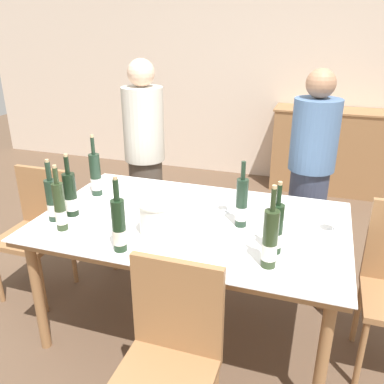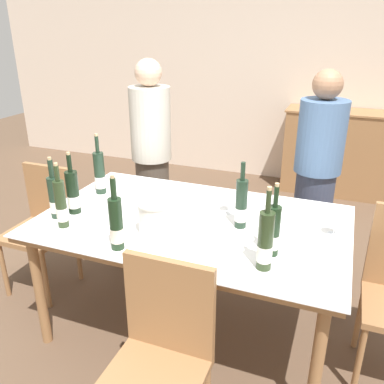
{
  "view_description": "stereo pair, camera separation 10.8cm",
  "coord_description": "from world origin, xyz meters",
  "px_view_note": "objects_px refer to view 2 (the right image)",
  "views": [
    {
      "loc": [
        0.67,
        -2.04,
        1.85
      ],
      "look_at": [
        0.0,
        0.0,
        0.96
      ],
      "focal_mm": 38.0,
      "sensor_mm": 36.0,
      "label": 1
    },
    {
      "loc": [
        0.77,
        -2.0,
        1.85
      ],
      "look_at": [
        0.0,
        0.0,
        0.96
      ],
      "focal_mm": 38.0,
      "sensor_mm": 36.0,
      "label": 2
    }
  ],
  "objects_px": {
    "wine_bottle_2": "(241,205)",
    "chair_near_front": "(160,351)",
    "wine_glass_0": "(229,196)",
    "wine_glass_1": "(336,220)",
    "ice_bucket": "(155,217)",
    "wine_bottle_0": "(100,174)",
    "wine_bottle_7": "(55,198)",
    "wine_bottle_1": "(61,205)",
    "wine_bottle_6": "(116,224)",
    "wine_glass_2": "(280,206)",
    "wine_bottle_4": "(73,193)",
    "dining_table": "(192,230)",
    "person_guest_left": "(316,181)",
    "person_host": "(152,158)",
    "chair_left_end": "(44,220)",
    "sideboard_cabinet": "(342,153)",
    "wine_bottle_3": "(273,232)",
    "wine_bottle_5": "(265,242)"
  },
  "relations": [
    {
      "from": "chair_left_end",
      "to": "wine_glass_2",
      "type": "bearing_deg",
      "value": 3.48
    },
    {
      "from": "wine_bottle_3",
      "to": "wine_glass_0",
      "type": "height_order",
      "value": "wine_bottle_3"
    },
    {
      "from": "person_host",
      "to": "person_guest_left",
      "type": "relative_size",
      "value": 1.02
    },
    {
      "from": "wine_bottle_1",
      "to": "wine_glass_2",
      "type": "bearing_deg",
      "value": 24.72
    },
    {
      "from": "chair_left_end",
      "to": "person_guest_left",
      "type": "distance_m",
      "value": 2.0
    },
    {
      "from": "wine_bottle_6",
      "to": "wine_bottle_7",
      "type": "relative_size",
      "value": 1.07
    },
    {
      "from": "person_host",
      "to": "wine_bottle_2",
      "type": "bearing_deg",
      "value": -41.34
    },
    {
      "from": "wine_bottle_3",
      "to": "wine_glass_0",
      "type": "bearing_deg",
      "value": 130.85
    },
    {
      "from": "ice_bucket",
      "to": "wine_bottle_4",
      "type": "bearing_deg",
      "value": 173.89
    },
    {
      "from": "ice_bucket",
      "to": "wine_bottle_3",
      "type": "xyz_separation_m",
      "value": [
        0.64,
        0.01,
        0.03
      ]
    },
    {
      "from": "ice_bucket",
      "to": "wine_bottle_6",
      "type": "bearing_deg",
      "value": -116.33
    },
    {
      "from": "person_guest_left",
      "to": "person_host",
      "type": "bearing_deg",
      "value": 179.68
    },
    {
      "from": "sideboard_cabinet",
      "to": "wine_bottle_1",
      "type": "distance_m",
      "value": 3.43
    },
    {
      "from": "wine_bottle_2",
      "to": "person_host",
      "type": "relative_size",
      "value": 0.24
    },
    {
      "from": "wine_glass_2",
      "to": "person_guest_left",
      "type": "height_order",
      "value": "person_guest_left"
    },
    {
      "from": "chair_near_front",
      "to": "wine_bottle_6",
      "type": "bearing_deg",
      "value": 139.03
    },
    {
      "from": "wine_bottle_2",
      "to": "wine_bottle_4",
      "type": "height_order",
      "value": "wine_bottle_2"
    },
    {
      "from": "wine_bottle_1",
      "to": "chair_left_end",
      "type": "height_order",
      "value": "wine_bottle_1"
    },
    {
      "from": "ice_bucket",
      "to": "wine_bottle_0",
      "type": "xyz_separation_m",
      "value": [
        -0.6,
        0.39,
        0.04
      ]
    },
    {
      "from": "wine_bottle_0",
      "to": "wine_glass_0",
      "type": "xyz_separation_m",
      "value": [
        0.9,
        0.02,
        -0.03
      ]
    },
    {
      "from": "chair_left_end",
      "to": "person_guest_left",
      "type": "relative_size",
      "value": 0.58
    },
    {
      "from": "wine_bottle_6",
      "to": "chair_left_end",
      "type": "bearing_deg",
      "value": 151.2
    },
    {
      "from": "wine_bottle_0",
      "to": "wine_bottle_7",
      "type": "distance_m",
      "value": 0.42
    },
    {
      "from": "ice_bucket",
      "to": "wine_glass_0",
      "type": "bearing_deg",
      "value": 53.2
    },
    {
      "from": "wine_bottle_5",
      "to": "wine_glass_2",
      "type": "relative_size",
      "value": 3.11
    },
    {
      "from": "wine_bottle_1",
      "to": "wine_glass_0",
      "type": "distance_m",
      "value": 0.98
    },
    {
      "from": "wine_bottle_0",
      "to": "wine_glass_2",
      "type": "bearing_deg",
      "value": 0.82
    },
    {
      "from": "wine_glass_1",
      "to": "person_guest_left",
      "type": "relative_size",
      "value": 0.09
    },
    {
      "from": "wine_bottle_1",
      "to": "wine_bottle_6",
      "type": "distance_m",
      "value": 0.43
    },
    {
      "from": "wine_bottle_2",
      "to": "wine_bottle_5",
      "type": "bearing_deg",
      "value": -60.35
    },
    {
      "from": "wine_bottle_3",
      "to": "dining_table",
      "type": "bearing_deg",
      "value": 157.52
    },
    {
      "from": "wine_bottle_0",
      "to": "wine_glass_0",
      "type": "relative_size",
      "value": 2.82
    },
    {
      "from": "wine_bottle_0",
      "to": "chair_left_end",
      "type": "distance_m",
      "value": 0.6
    },
    {
      "from": "wine_bottle_3",
      "to": "chair_near_front",
      "type": "distance_m",
      "value": 0.77
    },
    {
      "from": "dining_table",
      "to": "person_guest_left",
      "type": "xyz_separation_m",
      "value": [
        0.62,
        0.89,
        0.08
      ]
    },
    {
      "from": "ice_bucket",
      "to": "wine_bottle_6",
      "type": "xyz_separation_m",
      "value": [
        -0.11,
        -0.22,
        0.04
      ]
    },
    {
      "from": "sideboard_cabinet",
      "to": "chair_left_end",
      "type": "xyz_separation_m",
      "value": [
        -1.95,
        -2.68,
        0.05
      ]
    },
    {
      "from": "ice_bucket",
      "to": "wine_glass_2",
      "type": "relative_size",
      "value": 1.43
    },
    {
      "from": "ice_bucket",
      "to": "wine_bottle_2",
      "type": "bearing_deg",
      "value": 29.82
    },
    {
      "from": "wine_bottle_7",
      "to": "wine_glass_1",
      "type": "bearing_deg",
      "value": 13.12
    },
    {
      "from": "wine_bottle_3",
      "to": "person_host",
      "type": "xyz_separation_m",
      "value": [
        -1.22,
        1.11,
        -0.1
      ]
    },
    {
      "from": "wine_bottle_2",
      "to": "wine_bottle_5",
      "type": "relative_size",
      "value": 0.93
    },
    {
      "from": "wine_bottle_3",
      "to": "ice_bucket",
      "type": "bearing_deg",
      "value": -179.34
    },
    {
      "from": "wine_bottle_2",
      "to": "wine_glass_0",
      "type": "height_order",
      "value": "wine_bottle_2"
    },
    {
      "from": "wine_bottle_2",
      "to": "wine_glass_1",
      "type": "height_order",
      "value": "wine_bottle_2"
    },
    {
      "from": "wine_glass_0",
      "to": "wine_glass_1",
      "type": "xyz_separation_m",
      "value": [
        0.62,
        -0.07,
        -0.01
      ]
    },
    {
      "from": "wine_bottle_0",
      "to": "wine_bottle_7",
      "type": "height_order",
      "value": "wine_bottle_0"
    },
    {
      "from": "wine_bottle_1",
      "to": "wine_bottle_7",
      "type": "height_order",
      "value": "wine_bottle_1"
    },
    {
      "from": "wine_bottle_2",
      "to": "chair_near_front",
      "type": "relative_size",
      "value": 0.41
    },
    {
      "from": "wine_bottle_6",
      "to": "wine_glass_0",
      "type": "relative_size",
      "value": 2.74
    }
  ]
}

